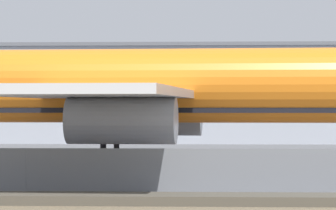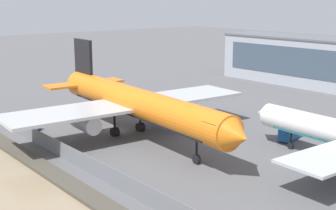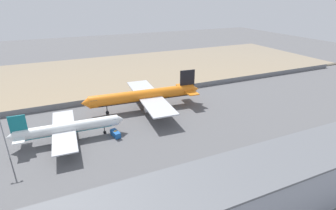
% 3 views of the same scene
% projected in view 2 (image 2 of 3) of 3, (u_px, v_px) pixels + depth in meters
% --- Properties ---
extents(ground_plane, '(500.00, 500.00, 0.00)m').
position_uv_depth(ground_plane, '(118.00, 130.00, 91.11)').
color(ground_plane, '#565659').
extents(shoreline_seawall, '(320.00, 3.00, 0.50)m').
position_uv_depth(shoreline_seawall, '(15.00, 150.00, 78.38)').
color(shoreline_seawall, '#474238').
rests_on(shoreline_seawall, ground).
extents(perimeter_fence, '(280.00, 0.10, 2.69)m').
position_uv_depth(perimeter_fence, '(40.00, 139.00, 80.92)').
color(perimeter_fence, slate).
rests_on(perimeter_fence, ground).
extents(cargo_jet_orange, '(55.94, 47.90, 16.69)m').
position_uv_depth(cargo_jet_orange, '(135.00, 103.00, 85.48)').
color(cargo_jet_orange, orange).
rests_on(cargo_jet_orange, ground).
extents(baggage_tug, '(3.49, 3.27, 1.80)m').
position_uv_depth(baggage_tug, '(31.00, 126.00, 90.92)').
color(baggage_tug, '#19519E').
rests_on(baggage_tug, ground).
extents(ops_van, '(3.10, 5.51, 2.48)m').
position_uv_depth(ops_van, '(289.00, 133.00, 84.41)').
color(ops_van, '#19519E').
rests_on(ops_van, ground).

